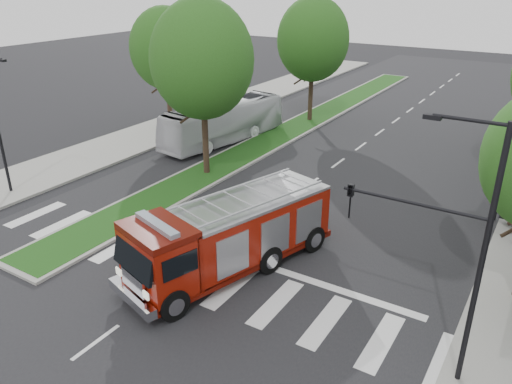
# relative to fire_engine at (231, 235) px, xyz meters

# --- Properties ---
(ground) EXTENTS (140.00, 140.00, 0.00)m
(ground) POSITION_rel_fire_engine_xyz_m (-1.23, 1.86, -1.55)
(ground) COLOR black
(ground) RESTS_ON ground
(sidewalk_left) EXTENTS (5.00, 80.00, 0.15)m
(sidewalk_left) POSITION_rel_fire_engine_xyz_m (-15.73, 11.86, -1.48)
(sidewalk_left) COLOR gray
(sidewalk_left) RESTS_ON ground
(median) EXTENTS (3.00, 50.00, 0.15)m
(median) POSITION_rel_fire_engine_xyz_m (-7.23, 19.86, -1.47)
(median) COLOR gray
(median) RESTS_ON ground
(tree_median_near) EXTENTS (5.80, 5.80, 10.16)m
(tree_median_near) POSITION_rel_fire_engine_xyz_m (-7.23, 7.86, 5.26)
(tree_median_near) COLOR black
(tree_median_near) RESTS_ON ground
(tree_median_far) EXTENTS (5.60, 5.60, 9.72)m
(tree_median_far) POSITION_rel_fire_engine_xyz_m (-7.23, 21.86, 4.94)
(tree_median_far) COLOR black
(tree_median_far) RESTS_ON ground
(tree_left_mid) EXTENTS (5.20, 5.20, 9.16)m
(tree_left_mid) POSITION_rel_fire_engine_xyz_m (-15.23, 13.86, 4.61)
(tree_left_mid) COLOR black
(tree_left_mid) RESTS_ON ground
(streetlight_right_near) EXTENTS (4.08, 0.22, 8.00)m
(streetlight_right_near) POSITION_rel_fire_engine_xyz_m (8.38, -1.64, 3.12)
(streetlight_right_near) COLOR black
(streetlight_right_near) RESTS_ON ground
(fire_engine) EXTENTS (5.32, 9.72, 3.23)m
(fire_engine) POSITION_rel_fire_engine_xyz_m (0.00, 0.00, 0.00)
(fire_engine) COLOR #510B04
(fire_engine) RESTS_ON ground
(city_bus) EXTENTS (4.02, 10.81, 2.94)m
(city_bus) POSITION_rel_fire_engine_xyz_m (-10.11, 13.76, -0.08)
(city_bus) COLOR silver
(city_bus) RESTS_ON ground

